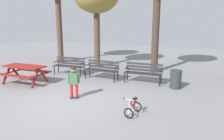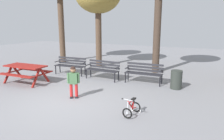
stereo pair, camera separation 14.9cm
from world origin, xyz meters
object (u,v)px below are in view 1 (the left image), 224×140
(park_bench_left, at_px, (102,68))
(park_bench_right, at_px, (143,71))
(child_standing, at_px, (74,80))
(trash_bin, at_px, (176,79))
(picnic_table, at_px, (24,70))
(park_bench_far_left, at_px, (69,64))
(kids_bicycle, at_px, (133,108))

(park_bench_left, bearing_deg, park_bench_right, 5.99)
(child_standing, xyz_separation_m, trash_bin, (3.00, 2.62, -0.29))
(picnic_table, height_order, park_bench_right, park_bench_right)
(picnic_table, xyz_separation_m, park_bench_right, (4.60, 2.16, -0.08))
(picnic_table, xyz_separation_m, child_standing, (2.99, -0.67, 0.07))
(park_bench_left, relative_size, child_standing, 1.45)
(park_bench_far_left, relative_size, trash_bin, 2.21)
(picnic_table, xyz_separation_m, park_bench_far_left, (0.80, 2.11, -0.08))
(park_bench_far_left, bearing_deg, park_bench_right, 0.78)
(kids_bicycle, bearing_deg, park_bench_left, 129.94)
(kids_bicycle, height_order, trash_bin, trash_bin)
(park_bench_far_left, bearing_deg, child_standing, -51.79)
(picnic_table, height_order, park_bench_far_left, park_bench_far_left)
(child_standing, height_order, kids_bicycle, child_standing)
(park_bench_right, xyz_separation_m, child_standing, (-1.61, -2.84, 0.15))
(park_bench_left, bearing_deg, kids_bicycle, -50.06)
(park_bench_far_left, height_order, kids_bicycle, park_bench_far_left)
(child_standing, distance_m, kids_bicycle, 2.37)
(picnic_table, height_order, park_bench_left, park_bench_left)
(child_standing, bearing_deg, trash_bin, 41.12)
(park_bench_left, bearing_deg, park_bench_far_left, 175.60)
(trash_bin, bearing_deg, park_bench_right, 171.03)
(kids_bicycle, xyz_separation_m, trash_bin, (0.71, 3.05, 0.17))
(park_bench_left, height_order, kids_bicycle, park_bench_left)
(trash_bin, bearing_deg, park_bench_far_left, 178.15)
(park_bench_right, height_order, child_standing, child_standing)
(park_bench_far_left, xyz_separation_m, park_bench_right, (3.80, 0.05, 0.00))
(picnic_table, relative_size, trash_bin, 2.52)
(child_standing, relative_size, trash_bin, 1.52)
(park_bench_right, height_order, kids_bicycle, park_bench_right)
(child_standing, height_order, trash_bin, child_standing)
(park_bench_right, relative_size, trash_bin, 2.19)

